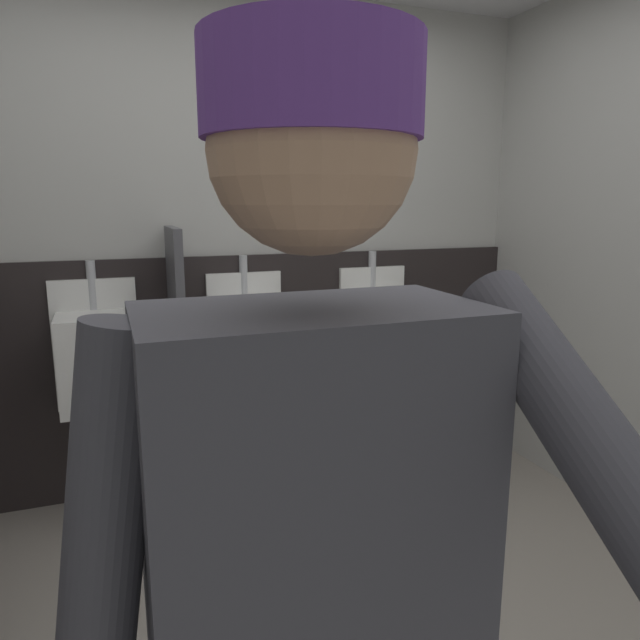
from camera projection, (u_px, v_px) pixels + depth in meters
The scene contains 7 objects.
wall_back at pixel (240, 247), 3.14m from camera, with size 3.81×0.12×2.56m, color #B2B2AD.
wainscot_band_back at pixel (247, 368), 3.21m from camera, with size 3.21×0.03×1.24m, color black.
urinal_left at pixel (97, 359), 2.78m from camera, with size 0.40×0.34×1.24m.
urinal_middle at pixel (250, 346), 3.04m from camera, with size 0.40×0.34×1.24m.
urinal_right at pixel (380, 335), 3.29m from camera, with size 0.40×0.34×1.24m.
privacy_divider_panel at pixel (177, 321), 2.81m from camera, with size 0.04×0.40×0.90m, color #4C4C51.
person at pixel (315, 595), 0.77m from camera, with size 0.64×0.60×1.70m.
Camera 1 is at (-0.69, -1.48, 1.52)m, focal length 32.72 mm.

